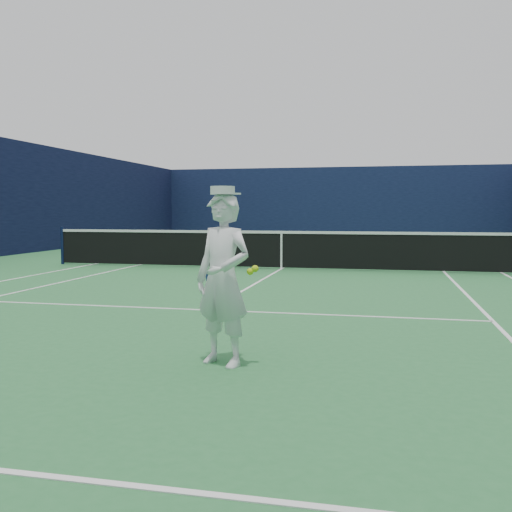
{
  "coord_description": "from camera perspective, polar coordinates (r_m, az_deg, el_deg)",
  "views": [
    {
      "loc": [
        2.6,
        -14.73,
        1.54
      ],
      "look_at": [
        1.06,
        -7.83,
        0.97
      ],
      "focal_mm": 40.0,
      "sensor_mm": 36.0,
      "label": 1
    }
  ],
  "objects": [
    {
      "name": "tennis_player",
      "position": [
        5.65,
        -3.32,
        -2.28
      ],
      "size": [
        0.74,
        0.71,
        1.78
      ],
      "rotation": [
        0.0,
        0.0,
        -0.4
      ],
      "color": "white",
      "rests_on": "ground"
    },
    {
      "name": "ground",
      "position": [
        15.04,
        2.55,
        -1.31
      ],
      "size": [
        80.0,
        80.0,
        0.0
      ],
      "primitive_type": "plane",
      "color": "#2A6F39",
      "rests_on": "ground"
    },
    {
      "name": "windscreen_fence",
      "position": [
        14.96,
        2.58,
        6.33
      ],
      "size": [
        20.12,
        36.12,
        4.0
      ],
      "color": "#0F1637",
      "rests_on": "ground"
    },
    {
      "name": "tennis_net",
      "position": [
        14.99,
        2.56,
        0.8
      ],
      "size": [
        12.88,
        0.09,
        1.07
      ],
      "color": "#141E4C",
      "rests_on": "ground"
    },
    {
      "name": "court_markings",
      "position": [
        15.04,
        2.55,
        -1.29
      ],
      "size": [
        11.03,
        23.83,
        0.01
      ],
      "color": "white",
      "rests_on": "ground"
    }
  ]
}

